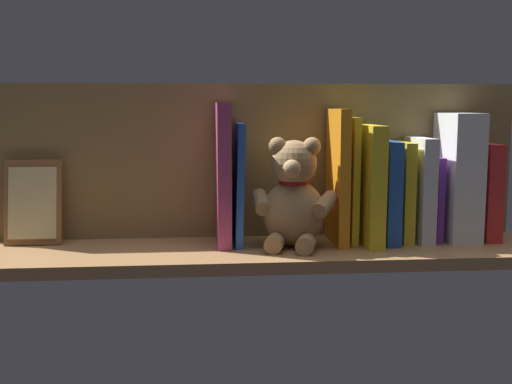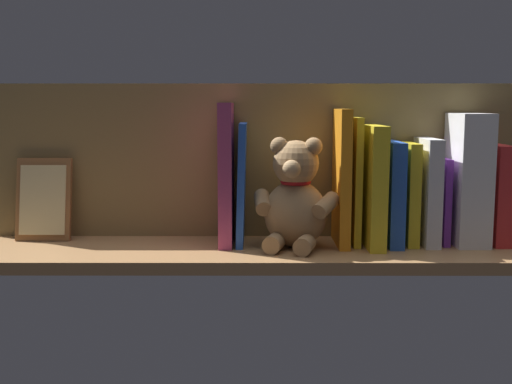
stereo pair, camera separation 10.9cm
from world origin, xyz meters
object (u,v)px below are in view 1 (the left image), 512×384
teddy_bear (294,199)px  picture_frame_leaning (33,202)px  book_0 (484,191)px  dictionary_thick_white (458,177)px

teddy_bear → picture_frame_leaning: (48.65, -7.25, -1.07)cm
book_0 → picture_frame_leaning: (86.90, -3.00, -1.49)cm
dictionary_thick_white → teddy_bear: 33.07cm
dictionary_thick_white → teddy_bear: size_ratio=1.21×
dictionary_thick_white → picture_frame_leaning: size_ratio=1.54×
picture_frame_leaning → teddy_bear: bearing=171.5°
dictionary_thick_white → teddy_bear: bearing=6.5°
book_0 → picture_frame_leaning: bearing=-2.0°
book_0 → picture_frame_leaning: size_ratio=1.17×
dictionary_thick_white → teddy_bear: (32.69, 3.73, -3.35)cm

